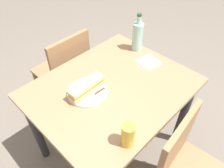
% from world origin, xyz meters
% --- Properties ---
extents(ground_plane, '(8.00, 8.00, 0.00)m').
position_xyz_m(ground_plane, '(0.00, 0.00, 0.00)').
color(ground_plane, '#6B6056').
extents(dining_table, '(1.00, 0.82, 0.73)m').
position_xyz_m(dining_table, '(0.00, 0.00, 0.61)').
color(dining_table, '#997251').
rests_on(dining_table, ground).
extents(chair_near, '(0.40, 0.40, 0.84)m').
position_xyz_m(chair_near, '(-0.05, -0.60, 0.48)').
color(chair_near, '#936B47').
rests_on(chair_near, ground).
extents(plate_near, '(0.25, 0.25, 0.01)m').
position_xyz_m(plate_near, '(0.15, -0.07, 0.74)').
color(plate_near, silver).
rests_on(plate_near, dining_table).
extents(baguette_sandwich_near, '(0.25, 0.08, 0.07)m').
position_xyz_m(baguette_sandwich_near, '(0.15, -0.07, 0.78)').
color(baguette_sandwich_near, '#DBB77A').
rests_on(baguette_sandwich_near, plate_near).
extents(knife_near, '(0.18, 0.02, 0.01)m').
position_xyz_m(knife_near, '(0.13, -0.01, 0.75)').
color(knife_near, silver).
rests_on(knife_near, plate_near).
extents(water_bottle, '(0.08, 0.08, 0.29)m').
position_xyz_m(water_bottle, '(-0.43, -0.16, 0.84)').
color(water_bottle, '#99C6B7').
rests_on(water_bottle, dining_table).
extents(beer_glass, '(0.07, 0.07, 0.14)m').
position_xyz_m(beer_glass, '(0.24, 0.34, 0.80)').
color(beer_glass, gold).
rests_on(beer_glass, dining_table).
extents(paper_napkin, '(0.17, 0.17, 0.00)m').
position_xyz_m(paper_napkin, '(-0.36, 0.02, 0.73)').
color(paper_napkin, white).
rests_on(paper_napkin, dining_table).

